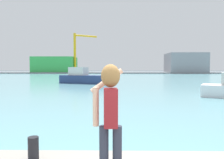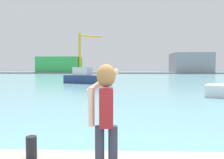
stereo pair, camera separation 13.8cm
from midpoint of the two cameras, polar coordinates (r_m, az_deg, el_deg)
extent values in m
plane|color=#334751|center=(52.45, 2.56, 0.52)|extent=(220.00, 220.00, 0.00)
cube|color=#6BA8B2|center=(54.45, 2.55, 0.63)|extent=(140.00, 100.00, 0.02)
cube|color=gray|center=(94.42, 2.41, 1.83)|extent=(140.00, 20.00, 0.53)
cylinder|color=#2D3342|center=(3.49, -2.03, -18.44)|extent=(0.14, 0.14, 0.82)
cylinder|color=#2D3342|center=(3.48, 1.44, -18.50)|extent=(0.14, 0.14, 0.82)
cube|color=maroon|center=(3.29, -0.30, -7.23)|extent=(0.22, 0.35, 0.56)
sphere|color=#E0B293|center=(3.24, -0.30, 0.80)|extent=(0.22, 0.22, 0.22)
ellipsoid|color=olive|center=(3.22, -0.32, 0.97)|extent=(0.28, 0.26, 0.34)
cylinder|color=#E0B293|center=(3.30, -4.14, -7.01)|extent=(0.09, 0.09, 0.58)
cylinder|color=#E0B293|center=(3.46, -1.18, -0.37)|extent=(0.53, 0.11, 0.40)
cube|color=black|center=(3.58, -1.19, 2.46)|extent=(0.02, 0.07, 0.14)
cylinder|color=black|center=(4.49, -19.30, -16.31)|extent=(0.19, 0.19, 0.42)
cube|color=navy|center=(32.89, -6.19, 0.05)|extent=(7.37, 4.85, 1.20)
cube|color=silver|center=(33.29, -7.50, 2.16)|extent=(2.94, 2.62, 1.21)
cube|color=green|center=(95.25, -13.28, 3.79)|extent=(16.69, 12.11, 6.21)
cube|color=gray|center=(95.29, 19.70, 4.13)|extent=(14.74, 12.88, 7.66)
cylinder|color=yellow|center=(90.92, -8.35, 6.87)|extent=(1.00, 1.00, 15.71)
cylinder|color=yellow|center=(93.48, -5.52, 11.13)|extent=(8.74, 5.67, 0.70)
camera|label=1|loc=(0.07, -89.35, 0.04)|focal=35.29mm
camera|label=2|loc=(0.07, 90.65, -0.04)|focal=35.29mm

